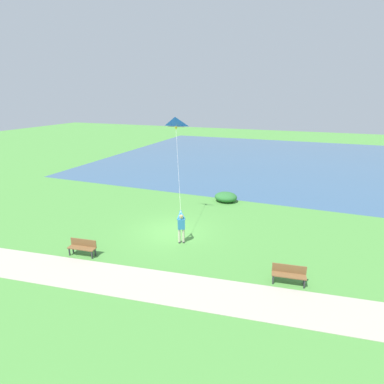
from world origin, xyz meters
name	(u,v)px	position (x,y,z in m)	size (l,w,h in m)	color
ground_plane	(172,231)	(0.00, 0.00, 0.00)	(120.00, 120.00, 0.00)	#4C8E3D
lake_water	(281,160)	(-25.31, 4.00, 0.00)	(36.00, 44.00, 0.01)	#385B7F
walkway_path	(161,286)	(5.48, 2.00, 0.01)	(2.40, 32.00, 0.02)	#ADA393
person_kite_flyer	(181,226)	(1.18, 1.15, 1.05)	(0.62, 0.51, 1.83)	#232328
flying_kite	(175,124)	(-2.09, -0.60, 6.40)	(3.20, 2.20, 5.09)	blue
park_bench_near_walkway	(83,246)	(4.42, -3.17, 0.51)	(0.62, 1.54, 0.88)	brown
park_bench_far_walkway	(289,273)	(3.15, 7.26, 0.51)	(0.62, 1.54, 0.88)	brown
lakeside_shrub	(226,197)	(-6.70, 1.65, 0.38)	(1.58, 1.79, 0.76)	#2D7033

